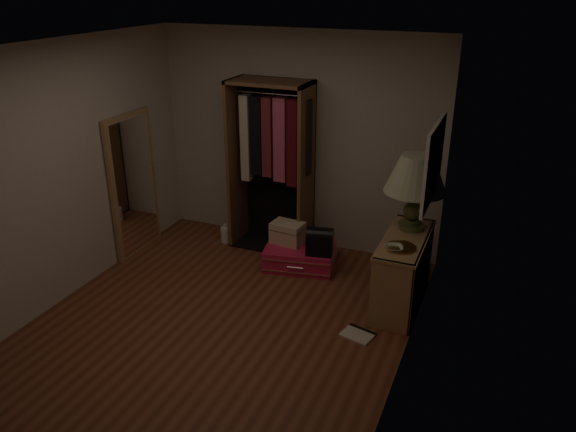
# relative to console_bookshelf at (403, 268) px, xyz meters

# --- Properties ---
(ground) EXTENTS (4.00, 4.00, 0.00)m
(ground) POSITION_rel_console_bookshelf_xyz_m (-1.54, -1.04, -0.39)
(ground) COLOR brown
(ground) RESTS_ON ground
(room_walls) EXTENTS (3.52, 4.02, 2.60)m
(room_walls) POSITION_rel_console_bookshelf_xyz_m (-1.46, -1.00, 1.11)
(room_walls) COLOR #BCB5A7
(room_walls) RESTS_ON ground
(console_bookshelf) EXTENTS (0.42, 1.12, 0.75)m
(console_bookshelf) POSITION_rel_console_bookshelf_xyz_m (0.00, 0.00, 0.00)
(console_bookshelf) COLOR #A37A4F
(console_bookshelf) RESTS_ON ground
(open_wardrobe) EXTENTS (0.98, 0.50, 2.05)m
(open_wardrobe) POSITION_rel_console_bookshelf_xyz_m (-1.76, 0.73, 0.81)
(open_wardrobe) COLOR brown
(open_wardrobe) RESTS_ON ground
(floor_mirror) EXTENTS (0.06, 0.80, 1.70)m
(floor_mirror) POSITION_rel_console_bookshelf_xyz_m (-3.24, -0.04, 0.46)
(floor_mirror) COLOR #A17C4E
(floor_mirror) RESTS_ON ground
(pink_suitcase) EXTENTS (0.90, 0.73, 0.25)m
(pink_suitcase) POSITION_rel_console_bookshelf_xyz_m (-1.26, 0.32, -0.27)
(pink_suitcase) COLOR #CD1946
(pink_suitcase) RESTS_ON ground
(train_case) EXTENTS (0.39, 0.29, 0.27)m
(train_case) POSITION_rel_console_bookshelf_xyz_m (-1.43, 0.36, -0.02)
(train_case) COLOR #C4B496
(train_case) RESTS_ON pink_suitcase
(black_bag) EXTENTS (0.33, 0.25, 0.32)m
(black_bag) POSITION_rel_console_bookshelf_xyz_m (-0.99, 0.23, 0.02)
(black_bag) COLOR black
(black_bag) RESTS_ON pink_suitcase
(table_lamp) EXTENTS (0.79, 0.79, 0.78)m
(table_lamp) POSITION_rel_console_bookshelf_xyz_m (0.00, 0.21, 0.93)
(table_lamp) COLOR #445127
(table_lamp) RESTS_ON console_bookshelf
(brass_tray) EXTENTS (0.32, 0.32, 0.02)m
(brass_tray) POSITION_rel_console_bookshelf_xyz_m (0.00, -0.29, 0.37)
(brass_tray) COLOR #A2733E
(brass_tray) RESTS_ON console_bookshelf
(ceramic_bowl) EXTENTS (0.21, 0.21, 0.04)m
(ceramic_bowl) POSITION_rel_console_bookshelf_xyz_m (-0.05, -0.35, 0.38)
(ceramic_bowl) COLOR #AFCFAC
(ceramic_bowl) RESTS_ON console_bookshelf
(white_jug) EXTENTS (0.17, 0.17, 0.24)m
(white_jug) POSITION_rel_console_bookshelf_xyz_m (-2.36, 0.56, -0.29)
(white_jug) COLOR white
(white_jug) RESTS_ON ground
(floor_book) EXTENTS (0.33, 0.29, 0.03)m
(floor_book) POSITION_rel_console_bookshelf_xyz_m (-0.24, -0.76, -0.38)
(floor_book) COLOR beige
(floor_book) RESTS_ON ground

